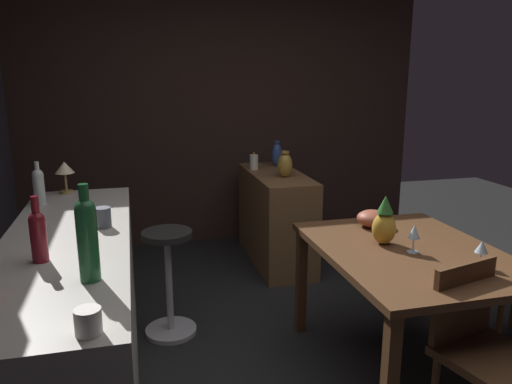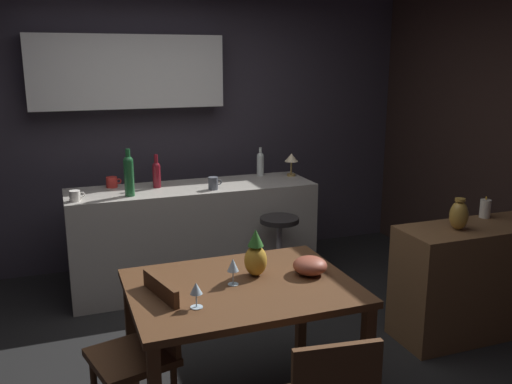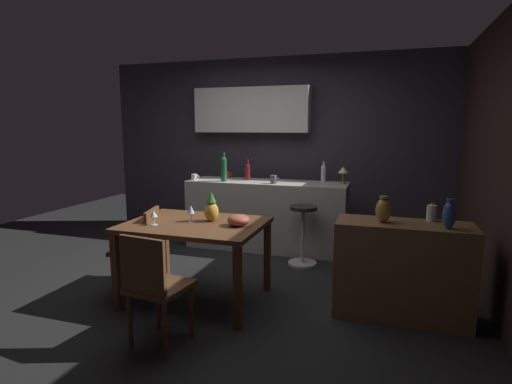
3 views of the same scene
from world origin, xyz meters
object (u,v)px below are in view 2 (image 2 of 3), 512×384
object	(u,v)px
wine_bottle_ruby	(157,173)
pillar_candle_tall	(485,209)
chair_near_window	(142,349)
cup_slate	(213,183)
counter_lamp	(291,159)
wine_bottle_green	(129,174)
cup_red	(112,182)
wine_glass_left	(196,290)
vase_brass	(459,215)
sideboard_cabinet	(470,280)
dining_table	(241,299)
wine_glass_right	(233,266)
bar_stool	(279,256)
wine_bottle_clear	(260,163)
cup_white	(75,196)
fruit_bowl	(310,266)
pineapple_centerpiece	(256,256)

from	to	relation	value
wine_bottle_ruby	pillar_candle_tall	world-z (taller)	wine_bottle_ruby
chair_near_window	cup_slate	size ratio (longest dim) A/B	7.21
wine_bottle_ruby	counter_lamp	world-z (taller)	wine_bottle_ruby
wine_bottle_green	cup_red	bearing A→B (deg)	105.85
wine_glass_left	pillar_candle_tall	distance (m)	2.40
pillar_candle_tall	vase_brass	world-z (taller)	vase_brass
sideboard_cabinet	cup_red	size ratio (longest dim) A/B	8.63
dining_table	wine_glass_right	size ratio (longest dim) A/B	8.08
cup_red	vase_brass	world-z (taller)	vase_brass
bar_stool	pillar_candle_tall	distance (m)	1.63
wine_bottle_clear	counter_lamp	xyz separation A→B (m)	(0.26, -0.12, 0.04)
wine_bottle_clear	vase_brass	xyz separation A→B (m)	(0.77, -1.80, -0.10)
chair_near_window	vase_brass	world-z (taller)	vase_brass
cup_white	cup_slate	size ratio (longest dim) A/B	1.01
cup_white	wine_glass_left	bearing A→B (deg)	-74.69
fruit_bowl	wine_bottle_ruby	xyz separation A→B (m)	(-0.55, 1.84, 0.23)
counter_lamp	pillar_candle_tall	size ratio (longest dim) A/B	1.32
wine_glass_right	wine_bottle_clear	bearing A→B (deg)	65.25
fruit_bowl	wine_bottle_clear	xyz separation A→B (m)	(0.44, 1.99, 0.23)
wine_bottle_ruby	wine_bottle_green	xyz separation A→B (m)	(-0.26, -0.22, 0.05)
dining_table	cup_red	xyz separation A→B (m)	(-0.48, 1.98, 0.29)
wine_bottle_clear	cup_white	world-z (taller)	wine_bottle_clear
wine_glass_left	pineapple_centerpiece	bearing A→B (deg)	34.66
chair_near_window	wine_bottle_ruby	world-z (taller)	wine_bottle_ruby
sideboard_cabinet	fruit_bowl	xyz separation A→B (m)	(-1.39, -0.21, 0.38)
wine_bottle_green	cup_white	distance (m)	0.44
wine_bottle_green	cup_slate	size ratio (longest dim) A/B	3.27
fruit_bowl	cup_white	distance (m)	2.02
chair_near_window	wine_bottle_ruby	size ratio (longest dim) A/B	2.94
pineapple_centerpiece	cup_slate	size ratio (longest dim) A/B	2.41
bar_stool	wine_glass_left	world-z (taller)	wine_glass_left
dining_table	pillar_candle_tall	distance (m)	2.08
pineapple_centerpiece	vase_brass	distance (m)	1.52
bar_stool	cup_white	xyz separation A→B (m)	(-1.56, 0.34, 0.57)
wine_bottle_ruby	cup_slate	xyz separation A→B (m)	(0.43, -0.24, -0.07)
bar_stool	cup_slate	distance (m)	0.81
wine_glass_left	cup_slate	size ratio (longest dim) A/B	1.17
wine_glass_left	vase_brass	world-z (taller)	vase_brass
fruit_bowl	cup_slate	world-z (taller)	cup_slate
sideboard_cabinet	counter_lamp	size ratio (longest dim) A/B	5.17
pillar_candle_tall	wine_glass_left	bearing A→B (deg)	-166.37
dining_table	sideboard_cabinet	distance (m)	1.84
vase_brass	dining_table	bearing A→B (deg)	-173.17
cup_slate	counter_lamp	distance (m)	0.88
bar_stool	wine_bottle_clear	world-z (taller)	wine_bottle_clear
dining_table	pillar_candle_tall	bearing A→B (deg)	10.29
wine_bottle_ruby	pillar_candle_tall	bearing A→B (deg)	-34.33
bar_stool	cup_white	distance (m)	1.69
cup_red	pillar_candle_tall	size ratio (longest dim) A/B	0.79
bar_stool	wine_glass_right	size ratio (longest dim) A/B	4.58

